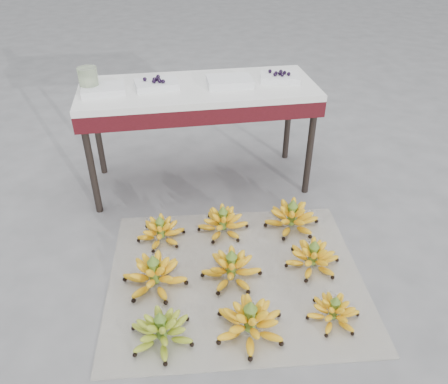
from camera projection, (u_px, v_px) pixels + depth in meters
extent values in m
plane|color=slate|center=(233.00, 287.00, 2.13)|extent=(60.00, 60.00, 0.00)
cube|color=white|center=(236.00, 276.00, 2.18)|extent=(1.34, 1.15, 0.01)
ellipsoid|color=#82AE30|center=(162.00, 333.00, 1.84)|extent=(0.36, 0.36, 0.08)
ellipsoid|color=#82AE30|center=(161.00, 327.00, 1.82)|extent=(0.25, 0.25, 0.06)
ellipsoid|color=#82AE30|center=(160.00, 322.00, 1.80)|extent=(0.16, 0.16, 0.05)
cylinder|color=#557824|center=(161.00, 327.00, 1.82)|extent=(0.05, 0.05, 0.11)
cone|color=#557824|center=(160.00, 316.00, 1.78)|extent=(0.05, 0.05, 0.04)
ellipsoid|color=#FFC500|center=(250.00, 324.00, 1.87)|extent=(0.33, 0.33, 0.09)
ellipsoid|color=#FFC500|center=(250.00, 318.00, 1.85)|extent=(0.23, 0.23, 0.07)
ellipsoid|color=#FFC500|center=(250.00, 312.00, 1.83)|extent=(0.15, 0.15, 0.06)
cylinder|color=#557824|center=(250.00, 318.00, 1.85)|extent=(0.05, 0.05, 0.13)
cone|color=#557824|center=(251.00, 305.00, 1.81)|extent=(0.06, 0.06, 0.05)
ellipsoid|color=#FFC500|center=(333.00, 313.00, 1.94)|extent=(0.30, 0.30, 0.07)
ellipsoid|color=#FFC500|center=(334.00, 309.00, 1.92)|extent=(0.21, 0.21, 0.05)
ellipsoid|color=#FFC500|center=(335.00, 304.00, 1.90)|extent=(0.14, 0.14, 0.04)
cylinder|color=#557824|center=(334.00, 309.00, 1.92)|extent=(0.04, 0.04, 0.10)
cone|color=#557824|center=(336.00, 299.00, 1.89)|extent=(0.04, 0.04, 0.03)
ellipsoid|color=#FFC500|center=(155.00, 277.00, 2.11)|extent=(0.38, 0.38, 0.09)
ellipsoid|color=#FFC500|center=(154.00, 271.00, 2.09)|extent=(0.27, 0.27, 0.07)
ellipsoid|color=#FFC500|center=(154.00, 265.00, 2.06)|extent=(0.17, 0.17, 0.06)
cylinder|color=#557824|center=(154.00, 271.00, 2.09)|extent=(0.05, 0.05, 0.13)
cone|color=#557824|center=(153.00, 259.00, 2.04)|extent=(0.06, 0.06, 0.05)
ellipsoid|color=#FFC500|center=(231.00, 271.00, 2.15)|extent=(0.33, 0.33, 0.09)
ellipsoid|color=#FFC500|center=(231.00, 265.00, 2.13)|extent=(0.24, 0.24, 0.06)
ellipsoid|color=#FFC500|center=(232.00, 260.00, 2.11)|extent=(0.15, 0.15, 0.05)
cylinder|color=#557824|center=(231.00, 265.00, 2.13)|extent=(0.05, 0.05, 0.12)
cone|color=#557824|center=(232.00, 253.00, 2.09)|extent=(0.06, 0.06, 0.04)
ellipsoid|color=#FFC500|center=(312.00, 260.00, 2.22)|extent=(0.32, 0.32, 0.08)
ellipsoid|color=#FFC500|center=(313.00, 254.00, 2.20)|extent=(0.23, 0.23, 0.06)
ellipsoid|color=#FFC500|center=(314.00, 249.00, 2.18)|extent=(0.15, 0.15, 0.05)
cylinder|color=#557824|center=(313.00, 254.00, 2.20)|extent=(0.04, 0.04, 0.11)
cone|color=#557824|center=(315.00, 244.00, 2.16)|extent=(0.05, 0.05, 0.04)
ellipsoid|color=#FFC500|center=(161.00, 233.00, 2.40)|extent=(0.27, 0.27, 0.08)
ellipsoid|color=#FFC500|center=(161.00, 229.00, 2.38)|extent=(0.19, 0.19, 0.06)
ellipsoid|color=#FFC500|center=(160.00, 224.00, 2.36)|extent=(0.12, 0.12, 0.05)
cylinder|color=#557824|center=(161.00, 229.00, 2.38)|extent=(0.04, 0.04, 0.11)
cone|color=#557824|center=(160.00, 219.00, 2.34)|extent=(0.05, 0.05, 0.04)
ellipsoid|color=#FFC500|center=(223.00, 225.00, 2.46)|extent=(0.29, 0.29, 0.08)
ellipsoid|color=#FFC500|center=(223.00, 219.00, 2.44)|extent=(0.21, 0.21, 0.06)
ellipsoid|color=#FFC500|center=(223.00, 215.00, 2.42)|extent=(0.14, 0.14, 0.05)
cylinder|color=#557824|center=(223.00, 219.00, 2.44)|extent=(0.05, 0.05, 0.11)
cone|color=#557824|center=(223.00, 209.00, 2.40)|extent=(0.05, 0.05, 0.04)
ellipsoid|color=#FFC500|center=(291.00, 220.00, 2.49)|extent=(0.38, 0.38, 0.09)
ellipsoid|color=#FFC500|center=(292.00, 214.00, 2.47)|extent=(0.27, 0.27, 0.07)
ellipsoid|color=#FFC500|center=(293.00, 209.00, 2.45)|extent=(0.17, 0.17, 0.06)
cylinder|color=#557824|center=(292.00, 214.00, 2.47)|extent=(0.05, 0.05, 0.12)
cone|color=#557824|center=(293.00, 203.00, 2.42)|extent=(0.06, 0.06, 0.05)
cylinder|color=black|center=(91.00, 166.00, 2.47)|extent=(0.04, 0.04, 0.63)
cylinder|color=black|center=(310.00, 148.00, 2.65)|extent=(0.04, 0.04, 0.63)
cylinder|color=black|center=(97.00, 131.00, 2.85)|extent=(0.04, 0.04, 0.63)
cylinder|color=black|center=(288.00, 117.00, 3.03)|extent=(0.04, 0.04, 0.63)
cube|color=#4B0E16|center=(198.00, 99.00, 2.60)|extent=(1.39, 0.55, 0.09)
cube|color=white|center=(198.00, 89.00, 2.57)|extent=(1.39, 0.55, 0.04)
cube|color=white|center=(103.00, 90.00, 2.45)|extent=(0.25, 0.19, 0.04)
cube|color=white|center=(156.00, 84.00, 2.52)|extent=(0.26, 0.20, 0.04)
sphere|color=black|center=(160.00, 81.00, 2.48)|extent=(0.02, 0.02, 0.02)
sphere|color=black|center=(156.00, 79.00, 2.50)|extent=(0.02, 0.02, 0.02)
sphere|color=black|center=(145.00, 79.00, 2.50)|extent=(0.02, 0.02, 0.02)
sphere|color=black|center=(154.00, 81.00, 2.47)|extent=(0.02, 0.02, 0.02)
sphere|color=black|center=(158.00, 77.00, 2.54)|extent=(0.02, 0.02, 0.02)
sphere|color=black|center=(159.00, 80.00, 2.49)|extent=(0.02, 0.02, 0.02)
sphere|color=black|center=(154.00, 79.00, 2.50)|extent=(0.02, 0.02, 0.02)
sphere|color=black|center=(163.00, 81.00, 2.47)|extent=(0.02, 0.02, 0.02)
cube|color=white|center=(230.00, 81.00, 2.55)|extent=(0.26, 0.19, 0.04)
cube|color=white|center=(280.00, 77.00, 2.62)|extent=(0.27, 0.22, 0.04)
sphere|color=black|center=(285.00, 73.00, 2.60)|extent=(0.02, 0.02, 0.02)
sphere|color=black|center=(270.00, 71.00, 2.62)|extent=(0.02, 0.02, 0.02)
sphere|color=black|center=(280.00, 73.00, 2.59)|extent=(0.02, 0.02, 0.02)
sphere|color=black|center=(289.00, 74.00, 2.58)|extent=(0.02, 0.02, 0.02)
sphere|color=black|center=(281.00, 71.00, 2.62)|extent=(0.02, 0.02, 0.02)
sphere|color=black|center=(275.00, 74.00, 2.57)|extent=(0.02, 0.02, 0.02)
sphere|color=black|center=(276.00, 73.00, 2.59)|extent=(0.02, 0.02, 0.02)
sphere|color=black|center=(282.00, 75.00, 2.57)|extent=(0.02, 0.02, 0.02)
cylinder|color=beige|center=(88.00, 80.00, 2.44)|extent=(0.13, 0.13, 0.14)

